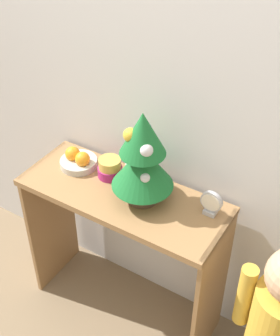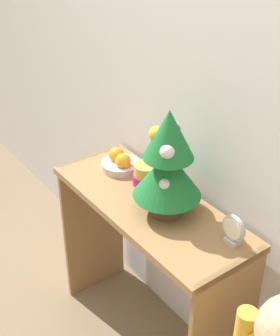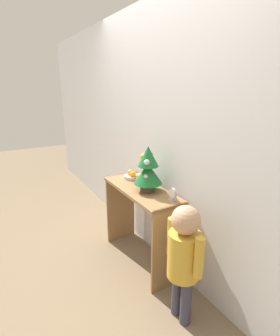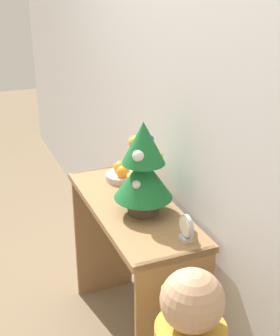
# 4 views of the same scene
# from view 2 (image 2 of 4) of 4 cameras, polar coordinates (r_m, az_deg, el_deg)

# --- Properties ---
(back_wall) EXTENTS (7.00, 0.05, 2.50)m
(back_wall) POSITION_cam_2_polar(r_m,az_deg,el_deg) (1.82, 7.12, 10.16)
(back_wall) COLOR silver
(back_wall) RESTS_ON ground_plane
(console_table) EXTENTS (0.95, 0.37, 0.80)m
(console_table) POSITION_cam_2_polar(r_m,az_deg,el_deg) (2.02, 1.00, -9.06)
(console_table) COLOR olive
(console_table) RESTS_ON ground_plane
(mini_tree) EXTENTS (0.26, 0.26, 0.43)m
(mini_tree) POSITION_cam_2_polar(r_m,az_deg,el_deg) (1.73, 3.42, 0.69)
(mini_tree) COLOR #4C3828
(mini_tree) RESTS_ON console_table
(fruit_bowl) EXTENTS (0.18, 0.18, 0.09)m
(fruit_bowl) POSITION_cam_2_polar(r_m,az_deg,el_deg) (2.10, -2.41, 0.70)
(fruit_bowl) COLOR #B7B2A8
(fruit_bowl) RESTS_ON console_table
(singing_bowl) EXTENTS (0.11, 0.11, 0.09)m
(singing_bowl) POSITION_cam_2_polar(r_m,az_deg,el_deg) (1.98, 0.73, -0.84)
(singing_bowl) COLOR #9E2366
(singing_bowl) RESTS_ON console_table
(desk_clock) EXTENTS (0.09, 0.04, 0.11)m
(desk_clock) POSITION_cam_2_polar(r_m,az_deg,el_deg) (1.68, 11.30, -7.49)
(desk_clock) COLOR #B2B2B7
(desk_clock) RESTS_ON console_table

